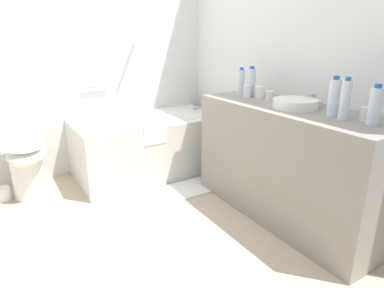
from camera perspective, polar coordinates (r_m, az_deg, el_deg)
ground_plane at (r=2.43m, az=-12.47°, el=-15.77°), size 4.03×4.03×0.00m
wall_back_tiled at (r=3.41m, az=-22.25°, el=14.83°), size 3.43×0.10×2.43m
wall_right_mirror at (r=2.91m, az=17.12°, el=14.98°), size 0.10×3.12×2.43m
bathtub at (r=3.36m, az=-7.41°, el=0.12°), size 1.45×0.76×1.28m
toilet at (r=3.17m, az=-27.03°, el=-2.16°), size 0.35×0.49×0.70m
vanity_counter at (r=2.59m, az=16.38°, el=-3.19°), size 0.56×1.54×0.86m
sink_basin at (r=2.43m, az=17.51°, el=6.73°), size 0.31×0.31×0.06m
sink_faucet at (r=2.57m, az=20.27°, el=7.15°), size 0.11×0.15×0.09m
water_bottle_0 at (r=2.84m, az=10.28°, el=10.57°), size 0.07×0.07×0.25m
water_bottle_1 at (r=2.18m, az=25.10°, el=6.98°), size 0.06×0.06×0.26m
water_bottle_2 at (r=2.25m, az=23.44°, el=7.44°), size 0.07×0.07×0.25m
water_bottle_3 at (r=2.88m, az=8.54°, el=10.60°), size 0.06×0.06×0.23m
water_bottle_4 at (r=2.13m, az=29.22°, el=5.80°), size 0.07×0.07×0.23m
drinking_glass_0 at (r=2.67m, az=13.38°, el=8.18°), size 0.06×0.06×0.08m
drinking_glass_1 at (r=2.21m, az=27.88°, el=4.62°), size 0.06×0.06×0.08m
drinking_glass_2 at (r=2.79m, az=11.66°, el=8.87°), size 0.08×0.08×0.09m
drinking_glass_3 at (r=2.78m, az=9.56°, el=9.06°), size 0.06×0.06×0.10m
bath_mat at (r=3.07m, az=0.08°, el=-7.60°), size 0.52×0.32×0.01m
toilet_paper_roll at (r=3.27m, az=-29.88°, el=-7.52°), size 0.11×0.11×0.11m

